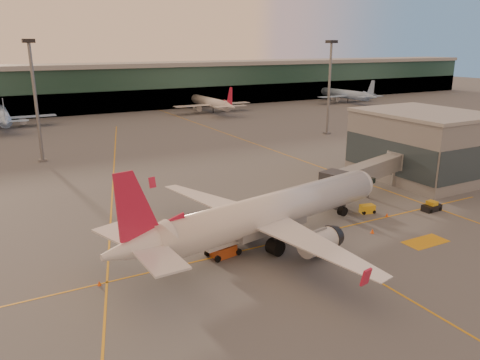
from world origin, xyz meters
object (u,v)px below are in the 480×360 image
pushback_tug (432,207)px  gpu_cart (367,209)px  main_airplane (266,214)px  catering_truck (222,239)px

pushback_tug → gpu_cart: bearing=154.8°
main_airplane → gpu_cart: main_airplane is taller
main_airplane → catering_truck: 6.64m
main_airplane → gpu_cart: bearing=-3.3°
main_airplane → pushback_tug: (28.97, -1.46, -3.55)m
gpu_cart → pushback_tug: size_ratio=0.79×
catering_truck → pushback_tug: 35.37m
catering_truck → gpu_cart: catering_truck is taller
gpu_cart → pushback_tug: (9.31, -4.02, 0.00)m
gpu_cart → pushback_tug: bearing=-10.8°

